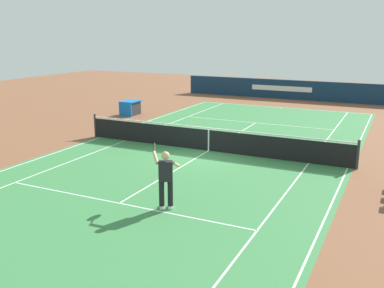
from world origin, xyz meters
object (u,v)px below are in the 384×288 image
(tennis_player_near, at_px, (165,177))
(tennis_net, at_px, (209,139))
(equipment_cart_tarped, at_px, (131,108))
(tennis_ball, at_px, (230,135))

(tennis_player_near, bearing_deg, tennis_net, -167.32)
(tennis_net, height_order, equipment_cart_tarped, tennis_net)
(tennis_net, bearing_deg, tennis_ball, -176.11)
(tennis_net, xyz_separation_m, tennis_ball, (-2.94, -0.20, -0.46))
(equipment_cart_tarped, bearing_deg, tennis_net, 53.86)
(tennis_ball, bearing_deg, tennis_net, 3.89)
(tennis_player_near, bearing_deg, equipment_cart_tarped, -142.67)
(tennis_ball, bearing_deg, tennis_player_near, 9.88)
(tennis_ball, xyz_separation_m, equipment_cart_tarped, (-2.49, -7.23, 0.40))
(tennis_ball, relative_size, equipment_cart_tarped, 0.05)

